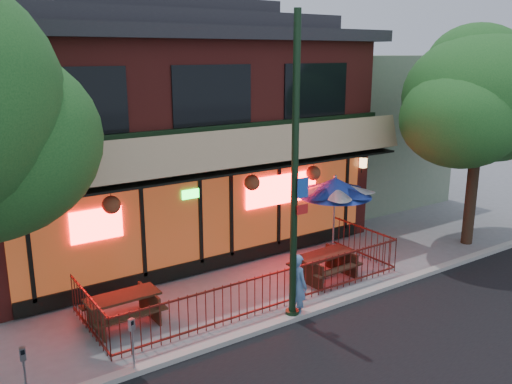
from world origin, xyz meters
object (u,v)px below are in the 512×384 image
picnic_table_left (123,305)px  parking_meter_far (24,367)px  parking_meter_near (132,337)px  picnic_table_right (325,262)px  street_tree_right (480,91)px  pedestrian (297,285)px  patio_umbrella (335,187)px  street_light (295,189)px

picnic_table_left → parking_meter_far: parking_meter_far is taller
parking_meter_near → picnic_table_right: bearing=13.2°
street_tree_right → pedestrian: 8.96m
parking_meter_far → pedestrian: bearing=0.5°
picnic_table_left → picnic_table_right: (5.59, -0.61, 0.01)m
patio_umbrella → picnic_table_right: bearing=-139.2°
street_light → picnic_table_right: 3.71m
street_light → patio_umbrella: (3.60, 2.58, -0.98)m
picnic_table_right → parking_meter_far: (-8.11, -1.36, 0.31)m
patio_umbrella → street_light: bearing=-144.3°
picnic_table_left → parking_meter_near: 2.16m
picnic_table_right → parking_meter_far: parking_meter_far is taller
picnic_table_right → picnic_table_left: bearing=173.7°
street_light → pedestrian: bearing=16.8°
street_light → street_tree_right: size_ratio=1.00×
street_light → pedestrian: (0.18, 0.05, -2.37)m
picnic_table_right → parking_meter_far: 8.23m
patio_umbrella → street_tree_right: bearing=-19.7°
picnic_table_right → pedestrian: size_ratio=1.14×
street_light → picnic_table_left: 4.76m
street_light → picnic_table_left: street_light is taller
street_light → street_tree_right: bearing=7.0°
picnic_table_left → patio_umbrella: (7.00, 0.61, 1.70)m
street_light → street_tree_right: 8.30m
street_light → parking_meter_near: bearing=-178.9°
street_tree_right → pedestrian: size_ratio=4.52×
picnic_table_left → picnic_table_right: size_ratio=0.94×
parking_meter_near → parking_meter_far: 1.96m
picnic_table_right → parking_meter_near: 6.33m
picnic_table_left → street_light: bearing=-30.1°
picnic_table_left → patio_umbrella: size_ratio=0.66×
street_light → patio_umbrella: street_light is taller
picnic_table_left → parking_meter_near: parking_meter_near is taller
patio_umbrella → pedestrian: (-3.42, -2.53, -1.40)m
parking_meter_near → street_tree_right: bearing=5.1°
patio_umbrella → parking_meter_far: patio_umbrella is taller
pedestrian → picnic_table_left: bearing=53.7°
picnic_table_left → picnic_table_right: bearing=-6.3°
parking_meter_far → picnic_table_left: bearing=38.0°
parking_meter_near → patio_umbrella: bearing=19.4°
street_tree_right → picnic_table_left: (-11.45, 0.99, -4.49)m
street_light → picnic_table_right: street_light is taller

